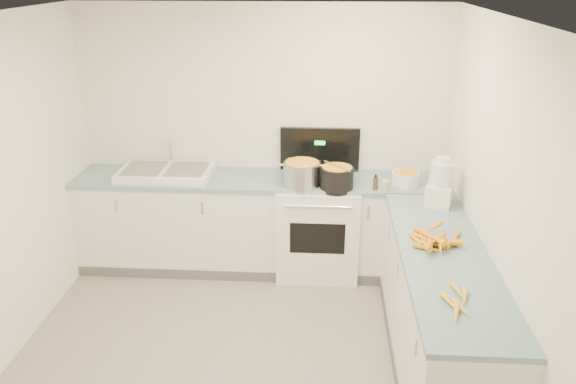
# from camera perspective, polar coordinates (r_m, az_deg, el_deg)

# --- Properties ---
(floor) EXTENTS (3.50, 4.00, 0.00)m
(floor) POSITION_cam_1_polar(r_m,az_deg,el_deg) (4.29, -5.24, -18.73)
(floor) COLOR gray
(floor) RESTS_ON ground
(ceiling) EXTENTS (3.50, 4.00, 0.00)m
(ceiling) POSITION_cam_1_polar(r_m,az_deg,el_deg) (3.27, -6.81, 16.68)
(ceiling) COLOR white
(ceiling) RESTS_ON ground
(wall_back) EXTENTS (3.50, 0.00, 2.50)m
(wall_back) POSITION_cam_1_polar(r_m,az_deg,el_deg) (5.46, -2.54, 5.58)
(wall_back) COLOR white
(wall_back) RESTS_ON ground
(wall_right) EXTENTS (0.00, 4.00, 2.50)m
(wall_right) POSITION_cam_1_polar(r_m,az_deg,el_deg) (3.74, 21.60, -4.03)
(wall_right) COLOR white
(wall_right) RESTS_ON ground
(counter_back) EXTENTS (3.50, 0.62, 0.94)m
(counter_back) POSITION_cam_1_polar(r_m,az_deg,el_deg) (5.46, -2.74, -3.20)
(counter_back) COLOR white
(counter_back) RESTS_ON ground
(counter_right) EXTENTS (0.62, 2.20, 0.94)m
(counter_right) POSITION_cam_1_polar(r_m,az_deg,el_deg) (4.29, 15.09, -11.63)
(counter_right) COLOR white
(counter_right) RESTS_ON ground
(stove) EXTENTS (0.76, 0.65, 1.36)m
(stove) POSITION_cam_1_polar(r_m,az_deg,el_deg) (5.41, 3.05, -3.39)
(stove) COLOR white
(stove) RESTS_ON ground
(sink) EXTENTS (0.86, 0.52, 0.31)m
(sink) POSITION_cam_1_polar(r_m,az_deg,el_deg) (5.44, -12.31, 1.98)
(sink) COLOR white
(sink) RESTS_ON counter_back
(steel_pot) EXTENTS (0.33, 0.33, 0.24)m
(steel_pot) POSITION_cam_1_polar(r_m,az_deg,el_deg) (5.06, 1.41, 1.76)
(steel_pot) COLOR silver
(steel_pot) RESTS_ON stove
(black_pot) EXTENTS (0.38, 0.38, 0.21)m
(black_pot) POSITION_cam_1_polar(r_m,az_deg,el_deg) (5.03, 4.97, 1.37)
(black_pot) COLOR black
(black_pot) RESTS_ON stove
(wooden_spoon) EXTENTS (0.23, 0.27, 0.01)m
(wooden_spoon) POSITION_cam_1_polar(r_m,az_deg,el_deg) (4.99, 5.02, 2.63)
(wooden_spoon) COLOR #AD7A47
(wooden_spoon) RESTS_ON black_pot
(mixing_bowl) EXTENTS (0.27, 0.27, 0.12)m
(mixing_bowl) POSITION_cam_1_polar(r_m,az_deg,el_deg) (5.21, 11.86, 1.35)
(mixing_bowl) COLOR white
(mixing_bowl) RESTS_ON counter_back
(extract_bottle) EXTENTS (0.05, 0.05, 0.11)m
(extract_bottle) POSITION_cam_1_polar(r_m,az_deg,el_deg) (5.04, 8.87, 0.88)
(extract_bottle) COLOR #593319
(extract_bottle) RESTS_ON counter_back
(spice_jar) EXTENTS (0.05, 0.05, 0.09)m
(spice_jar) POSITION_cam_1_polar(r_m,az_deg,el_deg) (5.02, 9.81, 0.56)
(spice_jar) COLOR #E5B266
(spice_jar) RESTS_ON counter_back
(food_processor) EXTENTS (0.27, 0.30, 0.41)m
(food_processor) POSITION_cam_1_polar(r_m,az_deg,el_deg) (4.79, 15.21, 0.72)
(food_processor) COLOR white
(food_processor) RESTS_ON counter_right
(carrot_pile) EXTENTS (0.42, 0.46, 0.09)m
(carrot_pile) POSITION_cam_1_polar(r_m,az_deg,el_deg) (4.15, 14.72, -4.74)
(carrot_pile) COLOR orange
(carrot_pile) RESTS_ON counter_right
(peeled_carrots) EXTENTS (0.19, 0.42, 0.04)m
(peeled_carrots) POSITION_cam_1_polar(r_m,az_deg,el_deg) (3.51, 16.87, -10.62)
(peeled_carrots) COLOR #FFA926
(peeled_carrots) RESTS_ON counter_right
(peelings) EXTENTS (0.25, 0.25, 0.01)m
(peelings) POSITION_cam_1_polar(r_m,az_deg,el_deg) (5.50, -14.27, 2.49)
(peelings) COLOR tan
(peelings) RESTS_ON sink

